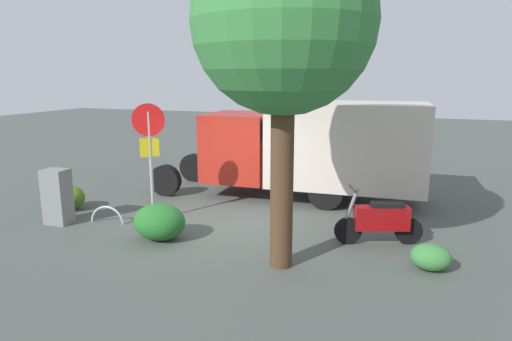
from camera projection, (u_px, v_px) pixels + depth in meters
name	position (u px, v px, depth m)	size (l,w,h in m)	color
ground_plane	(225.00, 224.00, 10.36)	(60.00, 60.00, 0.00)	#474E48
box_truck_near	(310.00, 145.00, 12.23)	(7.64, 2.51, 2.71)	black
motorcycle	(381.00, 220.00, 9.01)	(1.74, 0.80, 1.20)	black
stop_sign	(150.00, 144.00, 10.24)	(0.71, 0.33, 2.79)	#9E9EA3
street_tree	(284.00, 25.00, 7.20)	(3.08, 3.08, 5.81)	#47301E
utility_cabinet	(57.00, 197.00, 10.26)	(0.56, 0.44, 1.30)	slate
bike_rack_hoop	(107.00, 223.00, 10.39)	(0.85, 0.85, 0.05)	#B7B7BC
shrub_near_sign	(431.00, 257.00, 7.84)	(0.71, 0.58, 0.48)	#377738
shrub_mid_verge	(67.00, 198.00, 11.39)	(0.94, 0.77, 0.64)	#43751B
shrub_by_tree	(159.00, 222.00, 9.29)	(1.13, 0.93, 0.77)	#236626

